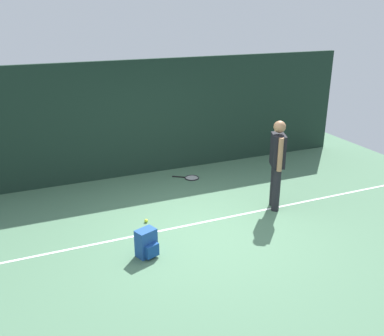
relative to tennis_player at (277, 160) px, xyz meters
The scene contains 7 objects.
ground_plane 1.92m from the tennis_player, behind, with size 12.00×12.00×0.00m, color #4C7556.
back_fence 3.21m from the tennis_player, 120.92° to the left, with size 10.00×0.10×2.56m, color #192D23.
court_line 1.90m from the tennis_player, behind, with size 9.00×0.05×0.00m, color white.
tennis_player is the anchor object (origin of this frame).
tennis_racket 2.38m from the tennis_player, 114.03° to the left, with size 0.61×0.49×0.03m.
backpack 2.91m from the tennis_player, 166.18° to the right, with size 0.35×0.35×0.44m.
tennis_ball_near_player 2.63m from the tennis_player, behind, with size 0.07×0.07×0.07m, color #CCE033.
Camera 1 is at (-2.67, -5.88, 3.58)m, focal length 39.83 mm.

